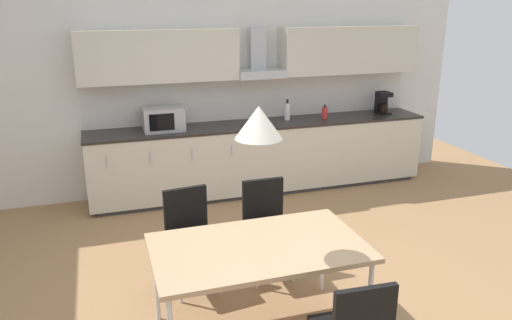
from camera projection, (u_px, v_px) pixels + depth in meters
The scene contains 13 objects.
ground_plane at pixel (256, 303), 4.15m from camera, with size 9.34×8.26×0.02m, color #9E754C.
wall_back at pixel (188, 89), 6.28m from camera, with size 7.47×0.10×2.65m, color silver.
kitchen_counter at pixel (262, 156), 6.48m from camera, with size 4.38×0.63×0.90m.
backsplash_tile at pixel (255, 99), 6.53m from camera, with size 4.36×0.02×0.51m, color silver.
upper_wall_cabinets at pixel (259, 53), 6.21m from camera, with size 4.36×0.40×0.61m.
microwave at pixel (163, 119), 5.94m from camera, with size 0.48×0.35×0.28m.
coffee_maker at pixel (382, 103), 6.83m from camera, with size 0.18×0.19×0.30m.
bottle_white at pixel (287, 111), 6.46m from camera, with size 0.07×0.07×0.27m.
bottle_red at pixel (325, 113), 6.55m from camera, with size 0.08×0.08×0.18m.
dining_table at pixel (258, 251), 3.57m from camera, with size 1.52×0.89×0.73m.
chair_far_right at pixel (266, 218), 4.46m from camera, with size 0.40×0.40×0.87m.
chair_far_left at pixel (190, 229), 4.26m from camera, with size 0.44×0.44×0.87m.
pendant_lamp at pixel (259, 122), 3.28m from camera, with size 0.32×0.32×0.22m, color silver.
Camera 1 is at (-1.09, -3.42, 2.39)m, focal length 35.00 mm.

